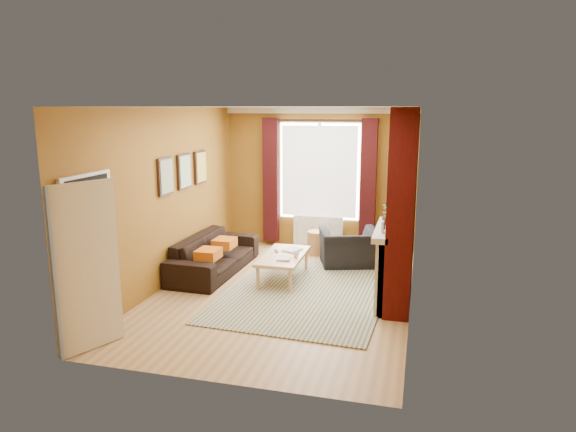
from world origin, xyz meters
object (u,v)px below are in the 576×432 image
object	(u,v)px
armchair	(349,248)
wicker_stool	(317,243)
coffee_table	(283,257)
sofa	(214,254)
floor_lamp	(398,190)

from	to	relation	value
armchair	wicker_stool	distance (m)	0.93
coffee_table	sofa	bearing A→B (deg)	174.33
sofa	armchair	size ratio (longest dim) A/B	2.15
sofa	wicker_stool	world-z (taller)	sofa
armchair	wicker_stool	world-z (taller)	armchair
armchair	floor_lamp	bearing A→B (deg)	-152.00
coffee_table	wicker_stool	bearing A→B (deg)	81.62
floor_lamp	sofa	bearing A→B (deg)	-149.69
sofa	wicker_stool	bearing A→B (deg)	-42.58
armchair	wicker_stool	size ratio (longest dim) A/B	2.24
wicker_stool	floor_lamp	distance (m)	1.84
armchair	coffee_table	bearing A→B (deg)	31.09
coffee_table	wicker_stool	world-z (taller)	wicker_stool
armchair	sofa	bearing A→B (deg)	5.86
coffee_table	floor_lamp	bearing A→B (deg)	46.59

